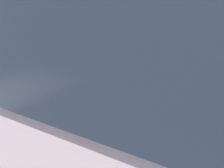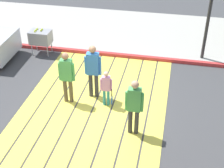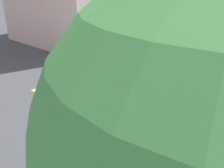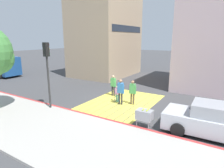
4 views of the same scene
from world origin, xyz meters
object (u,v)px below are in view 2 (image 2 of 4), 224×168
object	(u,v)px
pedestrian_adult_lead	(93,68)
pedestrian_adult_trailing	(134,104)
pedestrian_adult_side	(67,74)
pedestrian_child_with_racket	(107,87)
tennis_ball_cart	(41,37)

from	to	relation	value
pedestrian_adult_lead	pedestrian_adult_trailing	bearing A→B (deg)	45.16
pedestrian_adult_lead	pedestrian_adult_side	xyz separation A→B (m)	(0.44, -0.69, -0.04)
pedestrian_adult_lead	pedestrian_child_with_racket	distance (m)	0.74
pedestrian_child_with_racket	pedestrian_adult_lead	bearing A→B (deg)	-127.63
tennis_ball_cart	pedestrian_adult_trailing	world-z (taller)	pedestrian_adult_trailing
tennis_ball_cart	pedestrian_adult_side	distance (m)	3.56
tennis_ball_cart	pedestrian_adult_lead	size ratio (longest dim) A/B	0.57
tennis_ball_cart	pedestrian_child_with_racket	distance (m)	4.33
pedestrian_adult_trailing	pedestrian_adult_side	world-z (taller)	pedestrian_adult_side
pedestrian_adult_lead	pedestrian_child_with_racket	xyz separation A→B (m)	(0.39, 0.51, -0.37)
tennis_ball_cart	pedestrian_adult_side	bearing A→B (deg)	35.42
pedestrian_adult_trailing	pedestrian_adult_side	size ratio (longest dim) A/B	0.98
tennis_ball_cart	pedestrian_adult_lead	xyz separation A→B (m)	(2.46, 2.75, 0.34)
tennis_ball_cart	pedestrian_adult_side	xyz separation A→B (m)	(2.90, 2.06, 0.29)
pedestrian_adult_side	tennis_ball_cart	bearing A→B (deg)	-144.58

